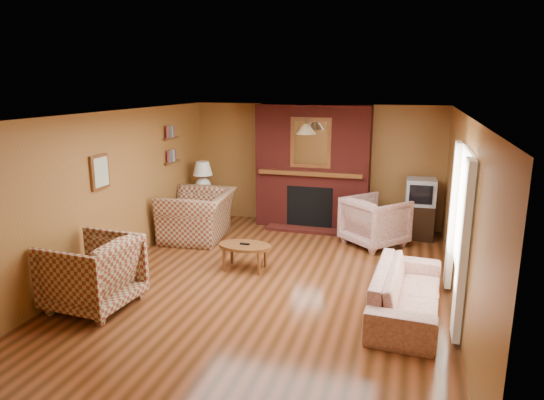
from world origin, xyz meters
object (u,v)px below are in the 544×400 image
(floral_sofa, at_px, (407,292))
(coffee_table, at_px, (245,248))
(plaid_armchair, at_px, (92,273))
(floral_armchair, at_px, (375,221))
(crt_tv, at_px, (421,192))
(fireplace, at_px, (313,168))
(side_table, at_px, (204,209))
(tv_stand, at_px, (419,221))
(table_lamp, at_px, (203,176))
(plaid_loveseat, at_px, (198,215))

(floral_sofa, bearing_deg, coffee_table, 74.18)
(plaid_armchair, distance_m, coffee_table, 2.27)
(floral_armchair, relative_size, crt_tv, 1.76)
(fireplace, bearing_deg, plaid_armchair, -114.24)
(plaid_armchair, xyz_separation_m, floral_sofa, (3.85, 0.92, -0.17))
(fireplace, relative_size, side_table, 3.62)
(fireplace, bearing_deg, tv_stand, -5.15)
(floral_armchair, distance_m, tv_stand, 1.00)
(table_lamp, relative_size, crt_tv, 1.17)
(floral_armchair, relative_size, table_lamp, 1.50)
(plaid_loveseat, bearing_deg, side_table, -168.89)
(side_table, bearing_deg, plaid_armchair, -87.74)
(plaid_loveseat, height_order, tv_stand, plaid_loveseat)
(coffee_table, height_order, tv_stand, tv_stand)
(plaid_loveseat, xyz_separation_m, coffee_table, (1.34, -1.22, -0.09))
(crt_tv, bearing_deg, floral_sofa, -92.67)
(floral_armchair, height_order, side_table, floral_armchair)
(plaid_armchair, distance_m, tv_stand, 5.76)
(coffee_table, bearing_deg, tv_stand, 42.98)
(table_lamp, bearing_deg, plaid_armchair, -87.74)
(side_table, xyz_separation_m, tv_stand, (4.15, 0.35, -0.01))
(plaid_loveseat, bearing_deg, coffee_table, 41.56)
(floral_sofa, bearing_deg, floral_armchair, 16.37)
(plaid_loveseat, height_order, table_lamp, table_lamp)
(fireplace, height_order, coffee_table, fireplace)
(fireplace, xyz_separation_m, plaid_armchair, (-1.95, -4.33, -0.72))
(tv_stand, height_order, crt_tv, crt_tv)
(floral_armchair, relative_size, tv_stand, 1.49)
(coffee_table, relative_size, crt_tv, 1.54)
(floral_sofa, xyz_separation_m, table_lamp, (-4.00, 2.88, 0.72))
(fireplace, bearing_deg, plaid_loveseat, -143.87)
(coffee_table, distance_m, side_table, 2.58)
(plaid_armchair, bearing_deg, coffee_table, 144.94)
(floral_sofa, relative_size, coffee_table, 2.40)
(coffee_table, xyz_separation_m, table_lamp, (-1.59, 2.04, 0.67))
(coffee_table, xyz_separation_m, crt_tv, (2.56, 2.38, 0.53))
(side_table, bearing_deg, crt_tv, 4.74)
(coffee_table, distance_m, crt_tv, 3.54)
(tv_stand, bearing_deg, floral_armchair, -134.21)
(floral_armchair, height_order, tv_stand, floral_armchair)
(coffee_table, distance_m, tv_stand, 3.51)
(plaid_armchair, relative_size, table_lamp, 1.61)
(fireplace, height_order, tv_stand, fireplace)
(plaid_armchair, relative_size, crt_tv, 1.89)
(table_lamp, bearing_deg, coffee_table, -52.15)
(side_table, distance_m, tv_stand, 4.16)
(side_table, distance_m, table_lamp, 0.68)
(side_table, height_order, table_lamp, table_lamp)
(side_table, bearing_deg, fireplace, 14.29)
(floral_armchair, relative_size, coffee_table, 1.14)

